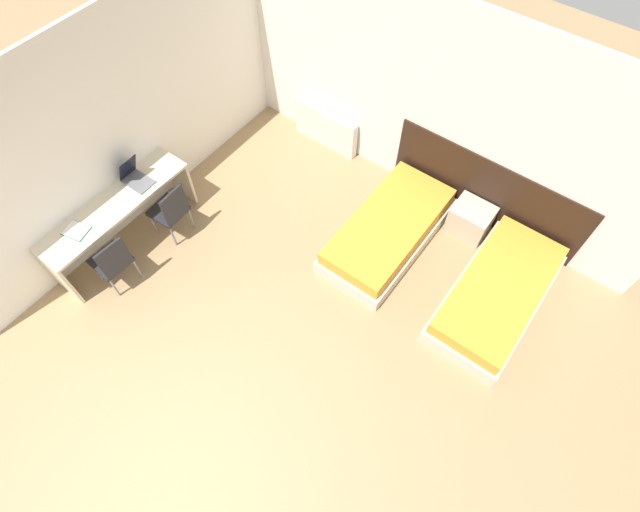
# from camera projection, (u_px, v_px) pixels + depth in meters

# --- Properties ---
(ground_plane) EXTENTS (20.00, 20.00, 0.00)m
(ground_plane) POSITION_uv_depth(u_px,v_px,m) (174.00, 449.00, 5.07)
(ground_plane) COLOR #9E7F56
(wall_back) EXTENTS (6.10, 0.05, 2.70)m
(wall_back) POSITION_uv_depth(u_px,v_px,m) (424.00, 102.00, 5.89)
(wall_back) COLOR white
(wall_back) RESTS_ON ground_plane
(wall_left) EXTENTS (0.05, 5.51, 2.70)m
(wall_left) POSITION_uv_depth(u_px,v_px,m) (130.00, 119.00, 5.74)
(wall_left) COLOR white
(wall_left) RESTS_ON ground_plane
(headboard_panel) EXTENTS (2.54, 0.03, 1.02)m
(headboard_panel) POSITION_uv_depth(u_px,v_px,m) (485.00, 193.00, 6.24)
(headboard_panel) COLOR black
(headboard_panel) RESTS_ON ground_plane
(bed_near_window) EXTENTS (0.93, 1.94, 0.39)m
(bed_near_window) POSITION_uv_depth(u_px,v_px,m) (388.00, 230.00, 6.32)
(bed_near_window) COLOR beige
(bed_near_window) RESTS_ON ground_plane
(bed_near_door) EXTENTS (0.93, 1.94, 0.39)m
(bed_near_door) POSITION_uv_depth(u_px,v_px,m) (497.00, 293.00, 5.83)
(bed_near_door) COLOR beige
(bed_near_door) RESTS_ON ground_plane
(nightstand) EXTENTS (0.49, 0.42, 0.42)m
(nightstand) POSITION_uv_depth(u_px,v_px,m) (470.00, 219.00, 6.38)
(nightstand) COLOR beige
(nightstand) RESTS_ON ground_plane
(radiator) EXTENTS (1.02, 0.12, 0.58)m
(radiator) POSITION_uv_depth(u_px,v_px,m) (326.00, 128.00, 7.17)
(radiator) COLOR silver
(radiator) RESTS_ON ground_plane
(desk) EXTENTS (0.50, 1.95, 0.76)m
(desk) POSITION_uv_depth(u_px,v_px,m) (117.00, 213.00, 5.97)
(desk) COLOR beige
(desk) RESTS_ON ground_plane
(chair_near_laptop) EXTENTS (0.42, 0.42, 0.86)m
(chair_near_laptop) POSITION_uv_depth(u_px,v_px,m) (171.00, 210.00, 6.13)
(chair_near_laptop) COLOR #232328
(chair_near_laptop) RESTS_ON ground_plane
(chair_near_notebook) EXTENTS (0.42, 0.42, 0.86)m
(chair_near_notebook) POSITION_uv_depth(u_px,v_px,m) (112.00, 260.00, 5.74)
(chair_near_notebook) COLOR #232328
(chair_near_notebook) RESTS_ON ground_plane
(laptop) EXTENTS (0.37, 0.26, 0.35)m
(laptop) POSITION_uv_depth(u_px,v_px,m) (135.00, 177.00, 5.96)
(laptop) COLOR slate
(laptop) RESTS_ON desk
(open_notebook) EXTENTS (0.31, 0.28, 0.02)m
(open_notebook) POSITION_uv_depth(u_px,v_px,m) (76.00, 231.00, 5.61)
(open_notebook) COLOR #236B3D
(open_notebook) RESTS_ON desk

